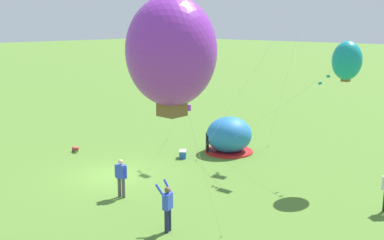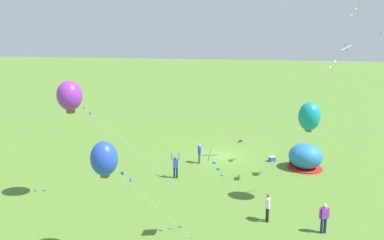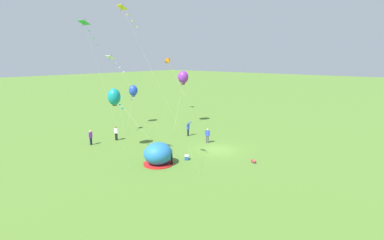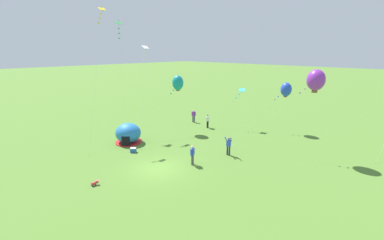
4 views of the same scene
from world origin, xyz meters
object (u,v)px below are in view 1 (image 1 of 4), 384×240
cooler_box (183,154)px  toddler_crawling (76,149)px  popup_tent (229,136)px  kite_purple (171,52)px  kite_teal (347,61)px  person_flying_kite (167,206)px  person_watching_sky (121,176)px

cooler_box → toddler_crawling: (3.36, -5.48, -0.04)m
popup_tent → kite_purple: kite_purple is taller
toddler_crawling → kite_teal: size_ratio=0.07×
kite_teal → toddler_crawling: bearing=-67.4°
cooler_box → kite_purple: kite_purple is taller
person_flying_kite → kite_teal: kite_teal is taller
popup_tent → person_flying_kite: 10.70m
popup_tent → kite_teal: (0.36, 6.91, 4.75)m
cooler_box → kite_teal: 10.08m
person_watching_sky → kite_purple: (6.17, 9.23, 6.00)m
cooler_box → kite_purple: 17.89m
kite_purple → toddler_crawling: bearing=-117.8°
popup_tent → toddler_crawling: popup_tent is taller
cooler_box → popup_tent: bearing=155.8°
cooler_box → toddler_crawling: bearing=-58.5°
popup_tent → person_watching_sky: (8.68, 0.80, -0.03)m
person_flying_kite → toddler_crawling: bearing=-107.8°
kite_purple → person_flying_kite: bearing=-133.8°
toddler_crawling → person_watching_sky: size_ratio=0.32×
popup_tent → cooler_box: (2.67, -1.20, -0.78)m
popup_tent → kite_purple: size_ratio=0.35×
popup_tent → cooler_box: 3.02m
person_watching_sky → kite_teal: size_ratio=0.21×
toddler_crawling → person_watching_sky: bearing=70.5°
kite_teal → kite_purple: bearing=12.2°
popup_tent → person_watching_sky: size_ratio=1.63×
kite_teal → popup_tent: bearing=-93.0°
toddler_crawling → kite_purple: 20.08m
cooler_box → person_flying_kite: (6.99, 5.82, 0.78)m
cooler_box → toddler_crawling: size_ratio=1.17×
toddler_crawling → popup_tent: bearing=132.1°
popup_tent → toddler_crawling: 9.03m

